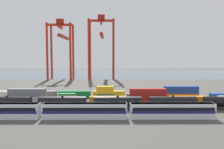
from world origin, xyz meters
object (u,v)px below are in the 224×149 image
passenger_train (85,110)px  shipping_container_5 (148,100)px  freight_tank_row (118,103)px  gantry_crane_west (61,43)px  shipping_container_18 (41,94)px  gantry_crane_central (102,41)px  shipping_container_7 (188,100)px

passenger_train → shipping_container_5: bearing=43.1°
freight_tank_row → gantry_crane_west: gantry_crane_west is taller
shipping_container_5 → shipping_container_18: bearing=162.7°
freight_tank_row → gantry_crane_central: (-8.72, 99.91, 25.39)m
freight_tank_row → shipping_container_5: (10.26, 8.12, -0.73)m
gantry_crane_central → passenger_train: bearing=-90.0°
shipping_container_18 → shipping_container_5: bearing=-17.3°
shipping_container_5 → gantry_crane_central: (-18.99, 91.79, 26.12)m
passenger_train → gantry_crane_central: bearing=90.0°
shipping_container_7 → gantry_crane_central: gantry_crane_central is taller
passenger_train → gantry_crane_west: 116.19m
shipping_container_7 → shipping_container_18: bearing=166.9°
shipping_container_18 → gantry_crane_central: 86.17m
passenger_train → shipping_container_18: bearing=124.3°
passenger_train → gantry_crane_central: size_ratio=1.45×
shipping_container_5 → gantry_crane_west: gantry_crane_west is taller
passenger_train → shipping_container_7: passenger_train is taller
passenger_train → freight_tank_row: size_ratio=0.83×
shipping_container_18 → freight_tank_row: bearing=-35.0°
freight_tank_row → shipping_container_5: freight_tank_row is taller
freight_tank_row → passenger_train: bearing=-132.2°
passenger_train → shipping_container_18: (-20.41, 29.93, -0.84)m
shipping_container_7 → gantry_crane_west: 113.59m
passenger_train → shipping_container_18: size_ratio=5.44×
passenger_train → freight_tank_row: (8.67, 9.57, -0.12)m
shipping_container_5 → gantry_crane_west: bearing=117.6°
freight_tank_row → shipping_container_5: bearing=38.4°
shipping_container_5 → shipping_container_7: size_ratio=1.00×
gantry_crane_west → shipping_container_5: bearing=-62.4°
passenger_train → shipping_container_7: size_ratio=5.44×
shipping_container_18 → gantry_crane_west: size_ratio=0.28×
shipping_container_7 → gantry_crane_west: (-61.60, 92.14, 24.84)m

